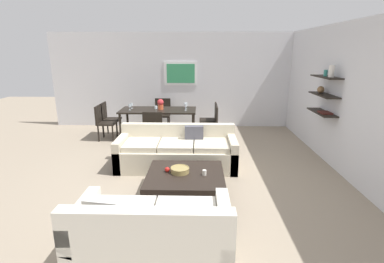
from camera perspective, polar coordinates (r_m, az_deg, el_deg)
The scene contains 23 objects.
ground_plane at distance 5.40m, azimuth -3.00°, elevation -8.24°, with size 18.00×18.00×0.00m, color gray.
back_wall_unit at distance 8.49m, azimuth 0.72°, elevation 10.04°, with size 8.40×0.09×2.70m.
right_wall_shelf_unit at distance 6.17m, azimuth 26.75°, elevation 6.22°, with size 0.34×8.20×2.70m.
sofa_beige at distance 5.61m, azimuth -2.95°, elevation -4.11°, with size 2.26×0.90×0.78m.
loveseat_white at distance 3.32m, azimuth -7.97°, elevation -19.37°, with size 1.68×0.90×0.78m.
coffee_table at distance 4.53m, azimuth -1.32°, elevation -10.52°, with size 1.18×1.10×0.38m.
decorative_bowl at distance 4.47m, azimuth -2.41°, elevation -7.57°, with size 0.29×0.29×0.09m.
candle_jar at distance 4.38m, azimuth 2.47°, elevation -8.13°, with size 0.06×0.06×0.08m, color silver.
apple_on_coffee_table at distance 4.51m, azimuth -4.93°, elevation -7.50°, with size 0.08×0.08×0.08m, color red.
dining_table at distance 7.41m, azimuth -6.69°, elevation 3.83°, with size 1.91×0.85×0.75m.
dining_chair_right_far at distance 7.57m, azimuth 3.84°, elevation 2.79°, with size 0.44×0.44×0.88m.
dining_chair_foot at distance 6.65m, azimuth -7.63°, elevation 0.87°, with size 0.44×0.44×0.88m.
dining_chair_left_near at distance 7.58m, azimuth -17.11°, elevation 2.15°, with size 0.44×0.44×0.88m.
dining_chair_right_near at distance 7.19m, azimuth 3.96°, elevation 2.11°, with size 0.44×0.44×0.88m.
dining_chair_left_far at distance 7.94m, azimuth -16.26°, elevation 2.80°, with size 0.44×0.44×0.88m.
dining_chair_head at distance 8.25m, azimuth -5.85°, elevation 3.83°, with size 0.44×0.44×0.88m.
wine_glass_right_near at distance 7.20m, azimuth -1.30°, elevation 5.16°, with size 0.07×0.07×0.17m.
wine_glass_right_far at distance 7.41m, azimuth -1.22°, elevation 5.39°, with size 0.08×0.08×0.16m.
wine_glass_foot at distance 7.02m, azimuth -7.15°, elevation 4.69°, with size 0.07×0.07×0.16m.
wine_glass_left_far at distance 7.61m, azimuth -11.88°, elevation 5.20°, with size 0.06×0.06×0.14m.
wine_glass_left_near at distance 7.41m, azimuth -12.25°, elevation 4.98°, with size 0.06×0.06×0.15m.
wine_glass_head at distance 7.73m, azimuth -6.36°, elevation 5.79°, with size 0.08×0.08×0.17m.
centerpiece_vase at distance 7.37m, azimuth -6.25°, elevation 5.43°, with size 0.16×0.16×0.26m.
Camera 1 is at (0.41, -4.92, 2.19)m, focal length 26.96 mm.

